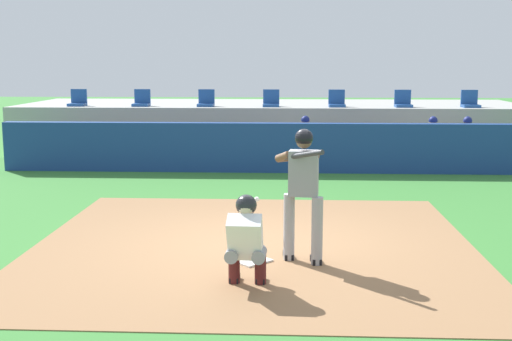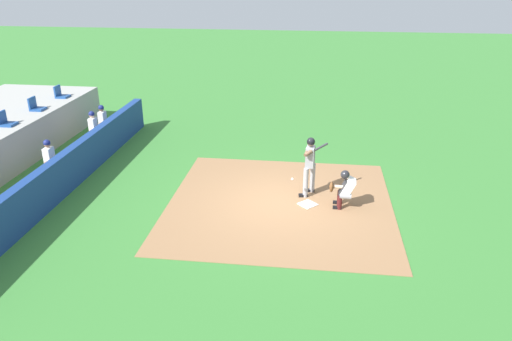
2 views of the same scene
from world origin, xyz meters
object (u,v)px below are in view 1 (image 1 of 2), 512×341
at_px(dugout_player_0, 305,141).
at_px(stadium_seat_3, 271,102).
at_px(dugout_player_2, 468,142).
at_px(stadium_seat_6, 470,102).
at_px(stadium_seat_0, 78,101).
at_px(stadium_seat_5, 403,102).
at_px(stadium_seat_4, 337,102).
at_px(stadium_seat_1, 142,101).
at_px(dugout_player_1, 433,141).
at_px(batter_at_plate, 303,187).
at_px(stadium_seat_2, 206,102).
at_px(catcher_crouched, 246,237).
at_px(home_plate, 250,260).

bearing_deg(dugout_player_0, stadium_seat_3, 114.50).
relative_size(dugout_player_2, stadium_seat_3, 2.71).
relative_size(dugout_player_2, stadium_seat_6, 2.71).
xyz_separation_m(dugout_player_2, stadium_seat_0, (-10.59, 2.03, 0.86)).
xyz_separation_m(dugout_player_2, stadium_seat_3, (-5.02, 2.03, 0.86)).
relative_size(dugout_player_0, stadium_seat_5, 2.71).
xyz_separation_m(stadium_seat_0, stadium_seat_6, (11.14, 0.00, 0.00)).
distance_m(dugout_player_2, stadium_seat_4, 3.86).
bearing_deg(stadium_seat_1, dugout_player_1, -14.49).
distance_m(stadium_seat_0, stadium_seat_5, 9.29).
xyz_separation_m(batter_at_plate, stadium_seat_2, (-2.55, 10.18, 0.50)).
distance_m(batter_at_plate, stadium_seat_1, 11.10).
height_order(stadium_seat_1, stadium_seat_6, same).
xyz_separation_m(stadium_seat_1, stadium_seat_3, (3.71, 0.00, 0.00)).
height_order(batter_at_plate, stadium_seat_1, stadium_seat_1).
relative_size(stadium_seat_3, stadium_seat_4, 1.00).
distance_m(catcher_crouched, dugout_player_1, 10.03).
bearing_deg(catcher_crouched, dugout_player_1, 65.52).
xyz_separation_m(catcher_crouched, dugout_player_1, (4.16, 9.13, 0.07)).
height_order(dugout_player_0, dugout_player_1, same).
bearing_deg(stadium_seat_0, batter_at_plate, -58.40).
bearing_deg(stadium_seat_2, batter_at_plate, -75.95).
relative_size(batter_at_plate, stadium_seat_4, 3.76).
bearing_deg(stadium_seat_6, stadium_seat_3, 180.00).
distance_m(batter_at_plate, stadium_seat_3, 10.22).
distance_m(home_plate, stadium_seat_0, 11.70).
height_order(dugout_player_1, stadium_seat_6, stadium_seat_6).
relative_size(dugout_player_0, stadium_seat_0, 2.71).
bearing_deg(dugout_player_2, dugout_player_0, 180.00).
relative_size(stadium_seat_0, stadium_seat_6, 1.00).
relative_size(home_plate, dugout_player_0, 0.34).
bearing_deg(batter_at_plate, dugout_player_1, 66.95).
bearing_deg(stadium_seat_1, stadium_seat_3, 0.00).
relative_size(home_plate, dugout_player_2, 0.34).
bearing_deg(home_plate, stadium_seat_2, 100.34).
height_order(batter_at_plate, stadium_seat_2, stadium_seat_2).
distance_m(stadium_seat_5, stadium_seat_6, 1.86).
bearing_deg(home_plate, catcher_crouched, -89.92).
distance_m(catcher_crouched, stadium_seat_6, 12.51).
height_order(dugout_player_2, stadium_seat_4, stadium_seat_4).
bearing_deg(dugout_player_1, catcher_crouched, -114.48).
xyz_separation_m(batter_at_plate, dugout_player_2, (4.33, 8.15, -0.36)).
bearing_deg(stadium_seat_5, stadium_seat_4, 180.00).
bearing_deg(home_plate, stadium_seat_1, 110.05).
bearing_deg(home_plate, stadium_seat_0, 118.69).
height_order(dugout_player_2, stadium_seat_2, stadium_seat_2).
bearing_deg(catcher_crouched, stadium_seat_2, 99.45).
relative_size(batter_at_plate, stadium_seat_3, 3.76).
bearing_deg(batter_at_plate, stadium_seat_1, 113.40).
distance_m(dugout_player_0, stadium_seat_4, 2.40).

